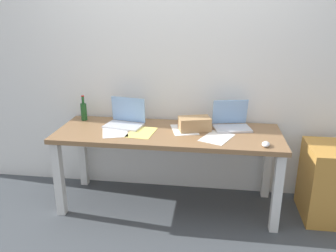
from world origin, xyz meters
The scene contains 13 objects.
ground_plane centered at (0.00, 0.00, 0.00)m, with size 8.00×8.00×0.00m, color #42474C.
back_wall centered at (0.00, 0.40, 1.30)m, with size 5.20×0.08×2.60m, color white.
desk centered at (0.00, 0.00, 0.63)m, with size 1.94×0.68×0.72m.
laptop_left centered at (-0.41, 0.11, 0.78)m, with size 0.37×0.29×0.25m.
laptop_right centered at (0.55, 0.17, 0.78)m, with size 0.36×0.29×0.24m.
beer_bottle centered at (-0.84, 0.22, 0.81)m, with size 0.06×0.06×0.24m.
computer_mouse centered at (0.80, -0.23, 0.74)m, with size 0.06×0.10×0.03m, color silver.
cardboard_box centered at (0.22, 0.06, 0.78)m, with size 0.27×0.16×0.12m, color tan.
paper_sheet_near_back centered at (0.14, 0.07, 0.72)m, with size 0.21×0.30×0.00m, color white.
paper_sheet_front_right centered at (0.42, -0.10, 0.72)m, with size 0.21×0.30×0.00m, color white.
paper_sheet_front_left centered at (-0.45, -0.07, 0.72)m, with size 0.21×0.30×0.00m, color white.
paper_yellow_folder centered at (-0.22, -0.06, 0.72)m, with size 0.21×0.30×0.00m, color #F4E06B.
filing_cabinet centered at (1.38, 0.01, 0.33)m, with size 0.40×0.48×0.65m, color #C68938.
Camera 1 is at (0.38, -2.75, 1.72)m, focal length 36.39 mm.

